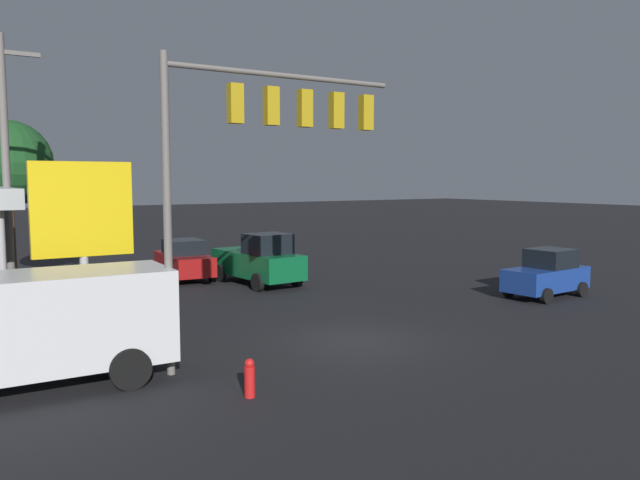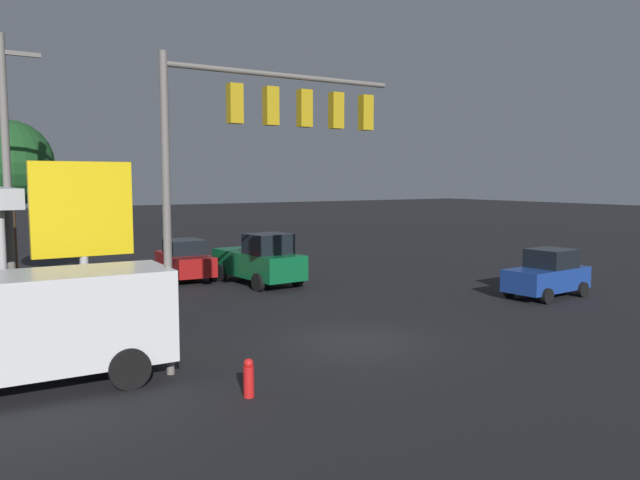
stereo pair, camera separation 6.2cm
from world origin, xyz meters
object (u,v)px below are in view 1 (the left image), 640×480
(price_sign, at_px, (82,216))
(hatchback_crossing, at_px, (547,274))
(delivery_truck, at_px, (8,319))
(fire_hydrant, at_px, (250,378))
(pickup_parked, at_px, (259,261))
(street_tree, at_px, (8,164))
(utility_pole, at_px, (6,172))
(sedan_far, at_px, (184,260))
(traffic_signal_assembly, at_px, (266,133))

(price_sign, height_order, hatchback_crossing, price_sign)
(delivery_truck, height_order, fire_hydrant, delivery_truck)
(hatchback_crossing, distance_m, delivery_truck, 20.07)
(fire_hydrant, bearing_deg, pickup_parked, -117.70)
(street_tree, bearing_deg, pickup_parked, 152.21)
(utility_pole, xyz_separation_m, pickup_parked, (-10.50, -2.29, -3.96))
(pickup_parked, xyz_separation_m, street_tree, (9.68, -5.10, 4.38))
(utility_pole, distance_m, delivery_truck, 8.53)
(sedan_far, distance_m, pickup_parked, 4.07)
(traffic_signal_assembly, relative_size, price_sign, 1.48)
(utility_pole, xyz_separation_m, sedan_far, (-8.10, -5.57, -4.12))
(street_tree, bearing_deg, hatchback_crossing, 142.28)
(pickup_parked, bearing_deg, fire_hydrant, -32.20)
(utility_pole, relative_size, price_sign, 1.80)
(traffic_signal_assembly, bearing_deg, pickup_parked, -115.77)
(hatchback_crossing, bearing_deg, fire_hydrant, 10.86)
(delivery_truck, bearing_deg, street_tree, -94.73)
(traffic_signal_assembly, xyz_separation_m, street_tree, (4.52, -15.78, -0.56))
(street_tree, relative_size, fire_hydrant, 8.44)
(utility_pole, height_order, hatchback_crossing, utility_pole)
(price_sign, xyz_separation_m, street_tree, (0.54, -12.25, 1.68))
(sedan_far, xyz_separation_m, fire_hydrant, (4.56, 16.53, -0.51))
(price_sign, relative_size, hatchback_crossing, 1.36)
(street_tree, distance_m, fire_hydrant, 19.22)
(traffic_signal_assembly, bearing_deg, hatchback_crossing, -173.28)
(sedan_far, xyz_separation_m, pickup_parked, (-2.40, 3.28, 0.16))
(utility_pole, bearing_deg, street_tree, -96.37)
(utility_pole, bearing_deg, delivery_truck, 83.36)
(price_sign, height_order, street_tree, street_tree)
(traffic_signal_assembly, bearing_deg, fire_hydrant, 54.98)
(price_sign, distance_m, sedan_far, 12.74)
(pickup_parked, relative_size, delivery_truck, 0.78)
(fire_hydrant, bearing_deg, hatchback_crossing, -164.94)
(delivery_truck, xyz_separation_m, street_tree, (-1.73, -15.17, 3.80))
(traffic_signal_assembly, height_order, price_sign, traffic_signal_assembly)
(price_sign, distance_m, hatchback_crossing, 18.09)
(utility_pole, height_order, fire_hydrant, utility_pole)
(hatchback_crossing, relative_size, sedan_far, 0.87)
(traffic_signal_assembly, height_order, delivery_truck, traffic_signal_assembly)
(traffic_signal_assembly, distance_m, fire_hydrant, 6.43)
(sedan_far, height_order, fire_hydrant, sedan_far)
(pickup_parked, distance_m, delivery_truck, 15.22)
(pickup_parked, bearing_deg, price_sign, -56.42)
(price_sign, height_order, delivery_truck, price_sign)
(delivery_truck, height_order, street_tree, street_tree)
(hatchback_crossing, xyz_separation_m, delivery_truck, (20.03, 1.01, 0.75))
(price_sign, relative_size, sedan_far, 1.18)
(pickup_parked, height_order, fire_hydrant, pickup_parked)
(hatchback_crossing, height_order, sedan_far, hatchback_crossing)
(pickup_parked, bearing_deg, hatchback_crossing, 39.12)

